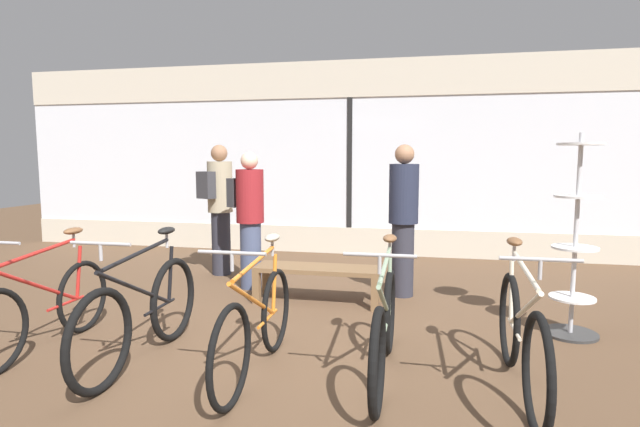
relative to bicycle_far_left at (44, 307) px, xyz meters
The scene contains 12 objects.
ground_plane 1.98m from the bicycle_far_left, 15.80° to the left, with size 24.00×24.00×0.00m, color brown.
shop_back_wall 5.26m from the bicycle_far_left, 68.54° to the left, with size 12.00×0.08×3.20m.
bicycle_far_left is the anchor object (origin of this frame).
bicycle_left 0.93m from the bicycle_far_left, ahead, with size 0.46×1.77×1.05m.
bicycle_center 1.90m from the bicycle_far_left, ahead, with size 0.46×1.70×1.03m.
bicycle_right 2.84m from the bicycle_far_left, ahead, with size 0.46×1.75×1.03m.
bicycle_far_right 3.77m from the bicycle_far_left, ahead, with size 0.46×1.74×1.05m.
accessory_rack 4.65m from the bicycle_far_left, 16.57° to the left, with size 0.48×0.48×1.84m.
display_bench 2.69m from the bicycle_far_left, 43.46° to the left, with size 1.40×0.44×0.41m.
customer_near_rack 2.97m from the bicycle_far_left, 83.31° to the left, with size 0.47×0.56×1.79m.
customer_by_window 3.73m from the bicycle_far_left, 39.10° to the left, with size 0.43×0.43×1.77m.
customer_mid_floor 2.56m from the bicycle_far_left, 66.92° to the left, with size 0.56×0.49×1.69m.
Camera 1 is at (1.24, -4.03, 1.63)m, focal length 28.00 mm.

